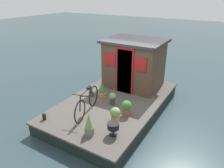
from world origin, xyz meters
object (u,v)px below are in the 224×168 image
Objects in this scene: bicycle at (87,102)px; potted_plant_rosemary at (113,98)px; potted_plant_sage at (91,91)px; potted_plant_basil at (102,90)px; potted_plant_geranium at (127,107)px; charcoal_grill at (113,127)px; potted_plant_thyme at (89,125)px; mooring_bollard at (44,116)px; potted_plant_lavender at (115,114)px; houseboat_cabin at (134,63)px.

potted_plant_rosemary is (0.92, -0.39, -0.17)m from bicycle.
potted_plant_basil is (0.16, -0.39, 0.10)m from potted_plant_sage.
potted_plant_sage is 1.81m from potted_plant_geranium.
potted_plant_rosemary is at bearing 31.35° from charcoal_grill.
potted_plant_sage is 1.00× the size of potted_plant_rosemary.
potted_plant_thyme is 2.90× the size of mooring_bollard.
potted_plant_lavender is (0.96, -0.27, -0.08)m from potted_plant_thyme.
potted_plant_sage is at bearing 152.61° from houseboat_cabin.
potted_plant_basil is 2.76× the size of mooring_bollard.
potted_plant_basil reaches higher than potted_plant_sage.
charcoal_grill is (-0.56, -1.29, -0.13)m from bicycle.
potted_plant_lavender is (-1.11, -1.21, -0.07)m from potted_plant_basil.
bicycle reaches higher than potted_plant_lavender.
bicycle reaches higher than potted_plant_thyme.
potted_plant_rosemary is at bearing -177.20° from houseboat_cabin.
houseboat_cabin reaches higher than potted_plant_lavender.
houseboat_cabin reaches higher than potted_plant_basil.
potted_plant_lavender is at bearing -132.37° from potted_plant_basil.
potted_plant_sage is 2.48m from charcoal_grill.
potted_plant_thyme reaches higher than potted_plant_geranium.
potted_plant_thyme is 0.65m from charcoal_grill.
charcoal_grill is 2.24m from mooring_bollard.
bicycle is at bearing 94.40° from potted_plant_lavender.
houseboat_cabin is 1.32× the size of bicycle.
potted_plant_basil reaches higher than potted_plant_lavender.
potted_plant_lavender reaches higher than potted_plant_rosemary.
potted_plant_rosemary is 0.85× the size of potted_plant_geranium.
charcoal_grill is 1.64× the size of mooring_bollard.
potted_plant_rosemary is 1.74m from charcoal_grill.
houseboat_cabin is 2.49m from potted_plant_geranium.
bicycle reaches higher than charcoal_grill.
potted_plant_geranium is 0.49m from potted_plant_lavender.
potted_plant_basil is at bearing -17.43° from mooring_bollard.
potted_plant_sage is at bearing 84.08° from potted_plant_rosemary.
potted_plant_thyme is 2.27m from potted_plant_basil.
potted_plant_basil is 1.50m from potted_plant_geranium.
potted_plant_basil is at bearing -68.38° from potted_plant_sage.
potted_plant_thyme is at bearing -140.59° from bicycle.
potted_plant_basil reaches higher than potted_plant_geranium.
potted_plant_basil is at bearing 24.60° from potted_plant_thyme.
houseboat_cabin is 5.39× the size of potted_plant_rosemary.
bicycle is at bearing -149.19° from potted_plant_sage.
potted_plant_basil is 1.25× the size of potted_plant_geranium.
houseboat_cabin is 10.13× the size of mooring_bollard.
potted_plant_sage is 0.68× the size of potted_plant_basil.
potted_plant_geranium reaches higher than potted_plant_lavender.
bicycle is at bearing -42.25° from mooring_bollard.
houseboat_cabin is 4.59× the size of potted_plant_geranium.
potted_plant_rosemary is at bearing -22.90° from bicycle.
houseboat_cabin reaches higher than mooring_bollard.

